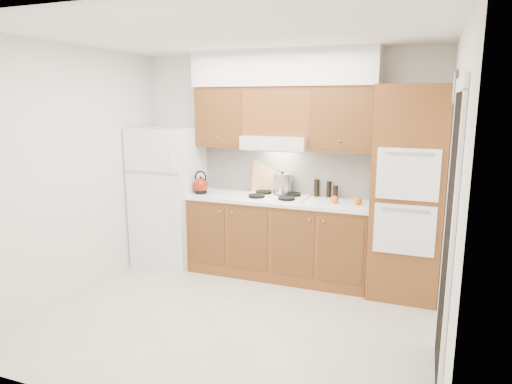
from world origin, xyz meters
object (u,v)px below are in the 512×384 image
at_px(fridge, 169,196).
at_px(oven_cabinet, 408,193).
at_px(stock_pot, 282,184).
at_px(kettle, 201,185).

height_order(fridge, oven_cabinet, oven_cabinet).
xyz_separation_m(oven_cabinet, stock_pot, (-1.42, 0.18, -0.02)).
xyz_separation_m(fridge, kettle, (0.48, -0.04, 0.18)).
distance_m(kettle, stock_pot, 0.98).
distance_m(fridge, kettle, 0.51).
relative_size(kettle, stock_pot, 0.82).
bearing_deg(oven_cabinet, fridge, -179.30).
bearing_deg(stock_pot, fridge, -171.59).
height_order(fridge, kettle, fridge).
height_order(kettle, stock_pot, stock_pot).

